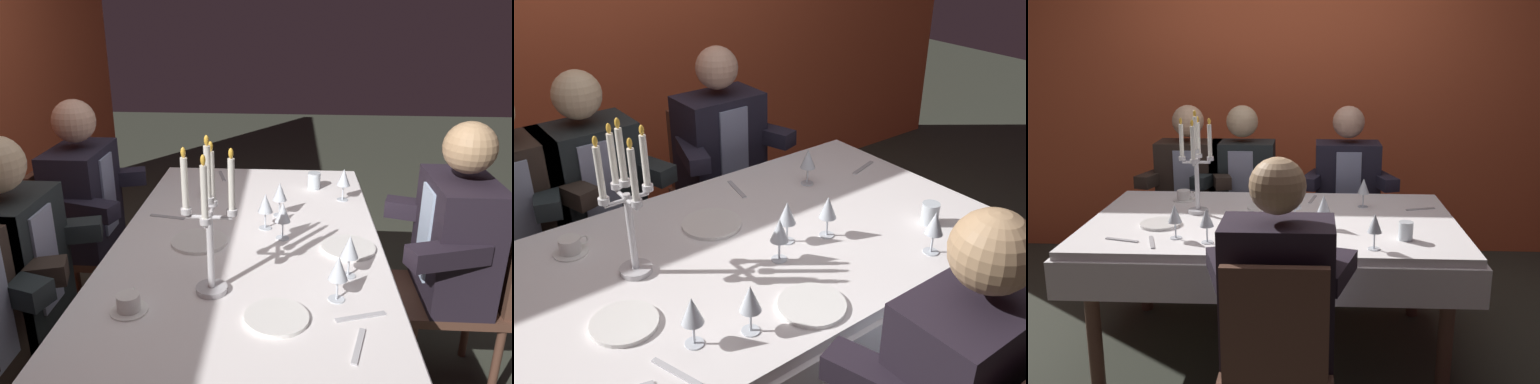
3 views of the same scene
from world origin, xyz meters
TOP-DOWN VIEW (x-y plane):
  - back_wall at (0.00, 1.66)m, footprint 6.00×0.12m
  - dining_table at (0.00, 0.00)m, footprint 1.94×1.14m
  - candelabra at (-0.41, 0.09)m, footprint 0.19×0.19m
  - dinner_plate_0 at (-0.04, 0.20)m, footprint 0.23×0.23m
  - dinner_plate_1 at (-0.06, -0.41)m, footprint 0.22×0.22m
  - dinner_plate_2 at (-0.56, -0.14)m, footprint 0.21×0.21m
  - wine_glass_0 at (0.12, -0.07)m, footprint 0.07×0.07m
  - wine_glass_1 at (-0.44, -0.33)m, footprint 0.07×0.07m
  - wine_glass_2 at (0.48, -0.44)m, footprint 0.07×0.07m
  - wine_glass_3 at (0.02, -0.14)m, footprint 0.07×0.07m
  - wine_glass_4 at (0.26, -0.13)m, footprint 0.07×0.07m
  - wine_glass_5 at (0.49, 0.25)m, footprint 0.07×0.07m
  - wine_glass_6 at (-0.28, -0.39)m, footprint 0.07×0.07m
  - water_tumbler_0 at (0.64, -0.30)m, footprint 0.07×0.07m
  - coffee_cup_0 at (-0.54, 0.34)m, footprint 0.13×0.12m
  - fork_1 at (-0.53, -0.40)m, footprint 0.07×0.17m
  - spoon_2 at (0.21, 0.39)m, footprint 0.05×0.17m
  - spoon_3 at (0.80, 0.21)m, footprint 0.17×0.06m
  - seated_diner_1 at (-0.26, 0.89)m, footprint 0.63×0.48m
  - seated_diner_2 at (0.08, -0.89)m, footprint 0.63×0.48m
  - seated_diner_3 at (0.44, 0.89)m, footprint 0.63×0.48m

SIDE VIEW (x-z plane):
  - dining_table at x=0.00m, z-range 0.25..0.99m
  - seated_diner_1 at x=-0.26m, z-range 0.12..1.36m
  - seated_diner_2 at x=0.08m, z-range 0.12..1.36m
  - seated_diner_3 at x=0.44m, z-range 0.12..1.36m
  - fork_1 at x=-0.53m, z-range 0.74..0.75m
  - spoon_2 at x=0.21m, z-range 0.74..0.75m
  - spoon_3 at x=0.80m, z-range 0.74..0.75m
  - dinner_plate_0 at x=-0.04m, z-range 0.74..0.75m
  - dinner_plate_1 at x=-0.06m, z-range 0.74..0.75m
  - dinner_plate_2 at x=-0.56m, z-range 0.74..0.75m
  - coffee_cup_0 at x=-0.54m, z-range 0.74..0.80m
  - water_tumbler_0 at x=0.64m, z-range 0.74..0.83m
  - wine_glass_0 at x=0.12m, z-range 0.77..0.94m
  - wine_glass_1 at x=-0.44m, z-range 0.77..0.94m
  - wine_glass_2 at x=0.48m, z-range 0.77..0.94m
  - wine_glass_3 at x=0.02m, z-range 0.77..0.94m
  - wine_glass_4 at x=0.26m, z-range 0.77..0.94m
  - wine_glass_5 at x=0.49m, z-range 0.77..0.94m
  - wine_glass_6 at x=-0.28m, z-range 0.77..0.94m
  - candelabra at x=-0.41m, z-range 0.72..1.28m
  - back_wall at x=0.00m, z-range 0.00..2.70m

